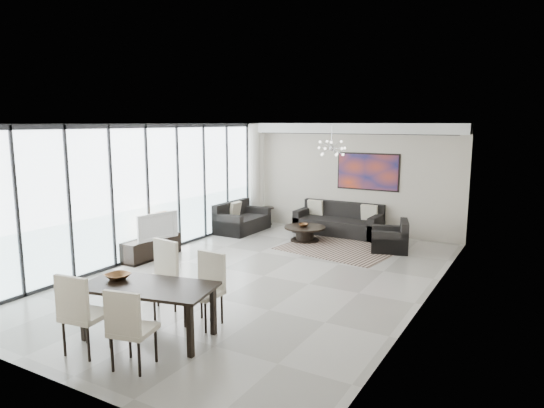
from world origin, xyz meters
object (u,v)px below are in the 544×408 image
Objects in this scene: coffee_table at (305,233)px; dining_table at (148,291)px; tv_console at (152,248)px; television at (155,226)px; sofa_main at (339,224)px.

coffee_table is 0.53× the size of dining_table.
television is (0.16, -0.03, 0.52)m from tv_console.
sofa_main reaches higher than dining_table.
television is at bearing -120.32° from sofa_main.
sofa_main is 7.18m from dining_table.
dining_table is at bearing -84.48° from coffee_table.
dining_table reaches higher than coffee_table.
television reaches higher than sofa_main.
television is 0.51× the size of dining_table.
coffee_table is 3.76m from television.
dining_table is (0.14, -7.17, 0.38)m from sofa_main.
sofa_main reaches higher than coffee_table.
television is at bearing 131.93° from dining_table.
television is (-2.04, -3.11, 0.54)m from coffee_table.
sofa_main is at bearing 68.64° from coffee_table.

